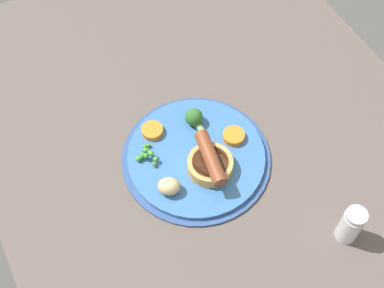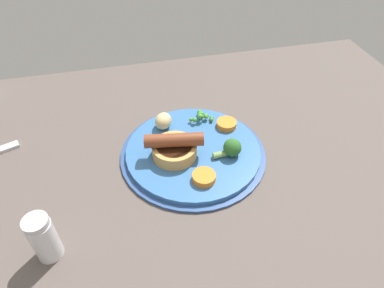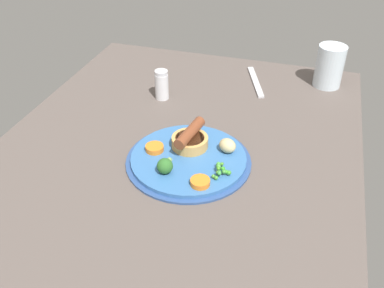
{
  "view_description": "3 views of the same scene",
  "coord_description": "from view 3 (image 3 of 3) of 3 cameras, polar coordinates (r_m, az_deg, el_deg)",
  "views": [
    {
      "loc": [
        -43.16,
        27.83,
        85.37
      ],
      "look_at": [
        1.6,
        4.24,
        5.7
      ],
      "focal_mm": 50.0,
      "sensor_mm": 36.0,
      "label": 1
    },
    {
      "loc": [
        -10.71,
        -39.88,
        47.34
      ],
      "look_at": [
        -0.31,
        3.8,
        6.07
      ],
      "focal_mm": 32.0,
      "sensor_mm": 36.0,
      "label": 2
    },
    {
      "loc": [
        68.66,
        25.85,
        59.09
      ],
      "look_at": [
        -1.35,
        4.6,
        6.79
      ],
      "focal_mm": 40.0,
      "sensor_mm": 36.0,
      "label": 3
    }
  ],
  "objects": [
    {
      "name": "dining_table",
      "position": [
        0.93,
        -2.95,
        -2.63
      ],
      "size": [
        110.0,
        80.0,
        3.0
      ],
      "primitive_type": "cube",
      "color": "#564C47",
      "rests_on": "ground"
    },
    {
      "name": "pea_pile",
      "position": [
        0.85,
        3.81,
        -3.47
      ],
      "size": [
        5.04,
        3.61,
        1.91
      ],
      "color": "#4A973E",
      "rests_on": "dinner_plate"
    },
    {
      "name": "salt_shaker",
      "position": [
        1.13,
        -4.06,
        7.88
      ],
      "size": [
        3.57,
        3.57,
        7.9
      ],
      "color": "silver",
      "rests_on": "dining_table"
    },
    {
      "name": "carrot_slice_1",
      "position": [
        0.92,
        -5.09,
        -0.65
      ],
      "size": [
        5.21,
        5.21,
        1.19
      ],
      "primitive_type": "cylinder",
      "rotation": [
        0.0,
        0.0,
        2.72
      ],
      "color": "orange",
      "rests_on": "dinner_plate"
    },
    {
      "name": "fork",
      "position": [
        1.23,
        8.46,
        8.23
      ],
      "size": [
        17.48,
        7.6,
        0.6
      ],
      "primitive_type": "cube",
      "rotation": [
        0.0,
        0.0,
        0.35
      ],
      "color": "silver",
      "rests_on": "dining_table"
    },
    {
      "name": "dinner_plate",
      "position": [
        0.91,
        -0.5,
        -2.17
      ],
      "size": [
        26.7,
        26.7,
        1.4
      ],
      "color": "#2D4C84",
      "rests_on": "dining_table"
    },
    {
      "name": "drinking_glass",
      "position": [
        1.24,
        17.87,
        9.85
      ],
      "size": [
        7.55,
        7.55,
        11.54
      ],
      "primitive_type": "cylinder",
      "color": "silver",
      "rests_on": "dining_table"
    },
    {
      "name": "broccoli_floret_near",
      "position": [
        0.86,
        -3.6,
        -2.92
      ],
      "size": [
        5.2,
        3.25,
        3.25
      ],
      "rotation": [
        0.0,
        0.0,
        0.08
      ],
      "color": "#2D6628",
      "rests_on": "dinner_plate"
    },
    {
      "name": "carrot_slice_0",
      "position": [
        0.83,
        1.09,
        -5.1
      ],
      "size": [
        5.3,
        5.3,
        1.14
      ],
      "primitive_type": "cylinder",
      "rotation": [
        0.0,
        0.0,
        2.62
      ],
      "color": "orange",
      "rests_on": "dinner_plate"
    },
    {
      "name": "potato_chunk_0",
      "position": [
        0.91,
        4.75,
        -0.21
      ],
      "size": [
        4.59,
        4.87,
        3.05
      ],
      "primitive_type": "ellipsoid",
      "rotation": [
        0.0,
        0.0,
        4.21
      ],
      "color": "#CCB77F",
      "rests_on": "dinner_plate"
    },
    {
      "name": "sausage_pudding",
      "position": [
        0.92,
        -0.29,
        0.65
      ],
      "size": [
        10.48,
        7.92,
        4.81
      ],
      "rotation": [
        0.0,
        0.0,
        6.12
      ],
      "color": "tan",
      "rests_on": "dinner_plate"
    }
  ]
}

